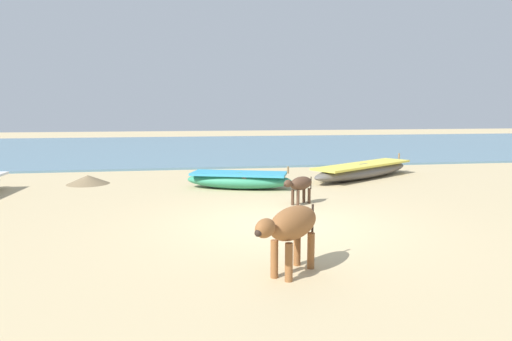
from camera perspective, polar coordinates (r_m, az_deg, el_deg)
The scene contains 7 objects.
ground at distance 9.28m, azimuth 3.32°, elevation -6.75°, with size 80.00×80.00×0.00m, color tan.
sea_water at distance 27.63m, azimuth -5.35°, elevation 2.97°, with size 60.00×20.00×0.08m, color slate.
fishing_boat_0 at distance 15.71m, azimuth 13.32°, elevation 0.03°, with size 4.71×3.57×0.69m.
fishing_boat_3 at distance 13.30m, azimuth -2.15°, elevation -1.16°, with size 3.28×1.95×0.68m.
cow_adult_brown at distance 6.40m, azimuth 4.48°, elevation -7.00°, with size 1.23×1.23×0.96m.
calf_near_dark at distance 11.10m, azimuth 5.57°, elevation -1.77°, with size 0.94×0.78×0.68m.
debris_pile_1 at distance 15.06m, azimuth -20.36°, elevation -1.08°, with size 1.31×1.31×0.28m, color #7A6647.
Camera 1 is at (-2.02, -8.76, 2.32)m, focal length 31.84 mm.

